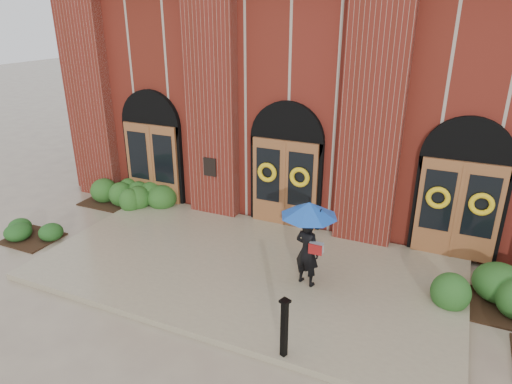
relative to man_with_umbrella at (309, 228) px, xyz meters
The scene contains 8 objects.
ground 2.21m from the man_with_umbrella, behind, with size 90.00×90.00×0.00m, color gray.
landing 2.16m from the man_with_umbrella, behind, with size 10.00×5.30×0.15m, color gray.
church_building 9.10m from the man_with_umbrella, 100.22° to the left, with size 16.20×12.53×7.00m.
man_with_umbrella is the anchor object (origin of this frame).
metal_post 2.54m from the man_with_umbrella, 81.16° to the right, with size 0.20×0.20×1.18m.
hedge_wall_left 7.20m from the man_with_umbrella, 162.46° to the left, with size 2.87×1.15×0.74m, color #24511B.
hedge_wall_right 4.30m from the man_with_umbrella, 13.29° to the left, with size 3.03×1.21×0.78m, color #224E1B.
hedge_front_left 7.85m from the man_with_umbrella, behind, with size 1.24×1.06×0.44m, color #1C4818.
Camera 1 is at (4.17, -8.51, 5.95)m, focal length 32.00 mm.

